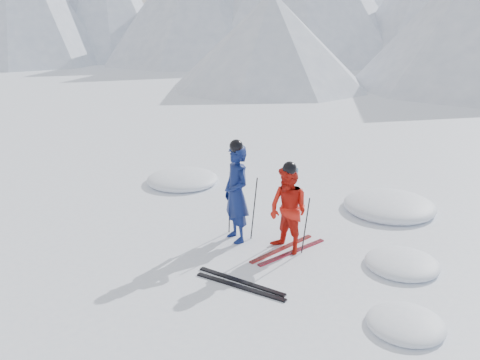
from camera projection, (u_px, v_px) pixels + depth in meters
The scene contains 12 objects.
ground at pixel (308, 267), 9.15m from camera, with size 160.00×160.00×0.00m, color white.
skier_blue at pixel (236, 194), 9.93m from camera, with size 0.72×0.47×1.96m, color #0D1A52.
skier_red at pixel (288, 210), 9.49m from camera, with size 0.82×0.64×1.68m, color red.
pole_blue_left at pixel (230, 204), 10.33m from camera, with size 0.02×0.02×1.31m, color black.
pole_blue_right at pixel (254, 209), 10.07m from camera, with size 0.02×0.02×1.31m, color black.
pole_red_left at pixel (282, 216), 9.94m from camera, with size 0.02×0.02×1.12m, color black.
pole_red_right at pixel (306, 226), 9.50m from camera, with size 0.02×0.02×1.12m, color black.
ski_worn_left at pixel (282, 249), 9.82m from camera, with size 0.09×1.70×0.03m, color black.
ski_worn_right at pixel (292, 252), 9.67m from camera, with size 0.09×1.70×0.03m, color black.
ski_loose_a at pixel (241, 281), 8.63m from camera, with size 0.09×1.70×0.03m, color black.
ski_loose_b at pixel (240, 287), 8.45m from camera, with size 0.09×1.70×0.03m, color black.
snow_lumps at pixel (308, 209), 11.79m from camera, with size 8.76×5.85×0.46m.
Camera 1 is at (4.24, -7.11, 4.37)m, focal length 38.00 mm.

